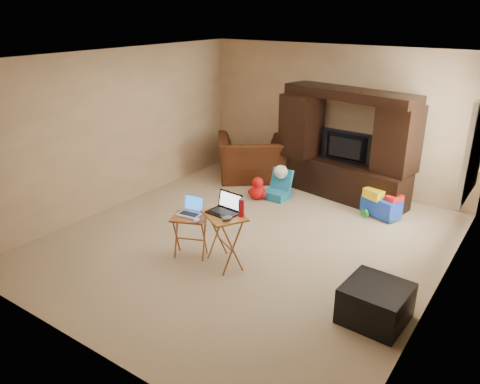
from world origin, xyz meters
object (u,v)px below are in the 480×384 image
Objects in this scene: push_toy at (381,203)px; ottoman at (375,303)px; recliner at (252,158)px; laptop_right at (222,204)px; tray_table_left at (190,236)px; laptop_left at (189,207)px; child_rocker at (277,185)px; tray_table_right at (225,240)px; mouse_left at (197,220)px; entertainment_center at (346,145)px; television at (344,148)px; water_bottle at (241,208)px; plush_toy at (258,188)px; mouse_right at (227,218)px.

ottoman is at bearing -50.47° from push_toy.
recliner is at bearing 139.85° from ottoman.
laptop_right reaches higher than recliner.
laptop_left is (-0.03, 0.03, 0.41)m from tray_table_left.
ottoman is (2.55, -2.32, -0.05)m from child_rocker.
tray_table_right is 6.01× the size of mouse_left.
tray_table_left is 0.71m from laptop_right.
tray_table_left is (-0.80, -3.10, -0.64)m from entertainment_center.
water_bottle is at bearing 90.83° from television.
mouse_left is (0.21, -0.10, -0.10)m from laptop_left.
entertainment_center is 2.94m from water_bottle.
television is 1.57× the size of push_toy.
laptop_right is at bearing -75.16° from child_rocker.
laptop_right is 0.39m from mouse_left.
entertainment_center reaches higher than mouse_left.
plush_toy is at bearing 103.07° from mouse_left.
plush_toy is 2.87× the size of mouse_right.
tray_table_left reaches higher than plush_toy.
laptop_left is 0.25m from mouse_left.
laptop_left reaches higher than ottoman.
laptop_left is 0.82× the size of laptop_right.
mouse_left is at bearing -32.42° from laptop_left.
entertainment_center is 3.24m from mouse_left.
laptop_left is (-0.83, -3.07, -0.23)m from entertainment_center.
ottoman is 1.98m from tray_table_right.
television reaches higher than child_rocker.
recliner is 4.23× the size of laptop_left.
entertainment_center is 10.54× the size of water_bottle.
television is at bearing 78.84° from mouse_left.
ottoman is 1.11× the size of tray_table_left.
television reaches higher than ottoman.
child_rocker is 0.80× the size of ottoman.
tray_table_left is 0.89m from water_bottle.
tray_table_right is (-1.14, -2.59, 0.12)m from push_toy.
laptop_right is at bearing -86.12° from entertainment_center.
water_bottle is (1.68, -2.81, 0.39)m from recliner.
laptop_right is 2.58× the size of mouse_right.
recliner is at bearing 147.83° from child_rocker.
television is 4.38× the size of water_bottle.
tray_table_right is 2.33× the size of laptop_left.
water_bottle reaches higher than recliner.
television is at bearing 88.47° from laptop_right.
child_rocker is at bearing 108.99° from recliner.
ottoman is 2.11× the size of laptop_left.
child_rocker is 4.35× the size of mouse_left.
water_bottle is (0.73, 0.13, 0.11)m from laptop_left.
mouse_left is (-0.28, -0.17, -0.22)m from laptop_right.
mouse_left is 0.47m from mouse_right.
laptop_left is at bearing -81.88° from plush_toy.
television is 3.14m from laptop_left.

